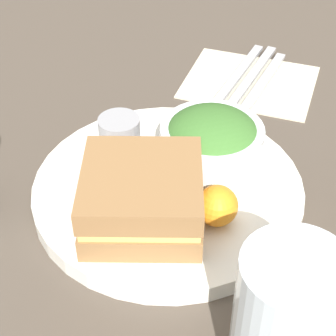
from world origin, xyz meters
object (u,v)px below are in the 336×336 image
(spoon, at_px, (263,82))
(plate, at_px, (168,190))
(salad_bowl, at_px, (212,142))
(knife, at_px, (250,79))
(drink_glass, at_px, (285,327))
(dressing_cup, at_px, (120,134))
(fork, at_px, (237,75))
(sandwich, at_px, (142,197))

(spoon, bearing_deg, plate, 175.83)
(plate, xyz_separation_m, spoon, (-0.24, 0.05, -0.00))
(salad_bowl, bearing_deg, knife, -179.41)
(drink_glass, distance_m, knife, 0.43)
(salad_bowl, xyz_separation_m, dressing_cup, (0.01, -0.10, -0.01))
(plate, xyz_separation_m, salad_bowl, (-0.04, 0.03, 0.04))
(salad_bowl, relative_size, fork, 0.60)
(plate, xyz_separation_m, drink_glass, (0.16, 0.14, 0.06))
(dressing_cup, distance_m, fork, 0.23)
(dressing_cup, distance_m, knife, 0.23)
(fork, height_order, spoon, same)
(plate, distance_m, fork, 0.25)
(sandwich, bearing_deg, fork, 176.64)
(plate, height_order, salad_bowl, salad_bowl)
(salad_bowl, relative_size, spoon, 0.66)
(plate, distance_m, salad_bowl, 0.07)
(drink_glass, height_order, spoon, drink_glass)
(sandwich, distance_m, salad_bowl, 0.11)
(fork, xyz_separation_m, spoon, (0.00, 0.04, 0.00))
(fork, bearing_deg, salad_bowl, -167.48)
(salad_bowl, height_order, drink_glass, drink_glass)
(plate, xyz_separation_m, fork, (-0.25, 0.01, -0.00))
(drink_glass, distance_m, spoon, 0.42)
(dressing_cup, height_order, fork, dressing_cup)
(sandwich, relative_size, salad_bowl, 1.30)
(sandwich, xyz_separation_m, knife, (-0.30, 0.04, -0.04))
(dressing_cup, bearing_deg, drink_glass, 46.14)
(fork, height_order, knife, same)
(salad_bowl, distance_m, spoon, 0.20)
(plate, relative_size, sandwich, 1.99)
(fork, distance_m, spoon, 0.04)
(sandwich, height_order, spoon, sandwich)
(plate, distance_m, dressing_cup, 0.08)
(plate, distance_m, drink_glass, 0.22)
(salad_bowl, distance_m, dressing_cup, 0.10)
(drink_glass, relative_size, fork, 0.74)
(drink_glass, relative_size, spoon, 0.82)
(dressing_cup, bearing_deg, spoon, 150.40)
(plate, bearing_deg, salad_bowl, 143.99)
(fork, bearing_deg, sandwich, -176.43)
(plate, bearing_deg, knife, 173.08)
(plate, bearing_deg, fork, 177.25)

